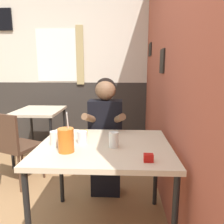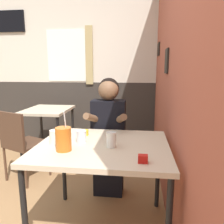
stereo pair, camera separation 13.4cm
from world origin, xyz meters
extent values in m
cube|color=#9E4C38|center=(1.26, 1.24, 1.35)|extent=(0.06, 4.48, 2.70)
cube|color=black|center=(1.22, 2.10, 1.61)|extent=(0.02, 0.26, 0.18)
cube|color=black|center=(1.22, 1.04, 1.41)|extent=(0.02, 0.20, 0.24)
cube|color=beige|center=(0.00, 2.51, 1.90)|extent=(5.46, 0.06, 1.60)
cube|color=#332D28|center=(0.00, 2.51, 0.55)|extent=(5.46, 0.06, 1.10)
cube|color=white|center=(-0.29, 2.48, 1.55)|extent=(0.67, 0.01, 0.86)
cube|color=tan|center=(0.11, 2.46, 1.55)|extent=(0.12, 0.02, 0.96)
cube|color=beige|center=(0.69, 0.35, 0.74)|extent=(1.01, 0.85, 0.04)
cylinder|color=black|center=(0.22, -0.03, 0.36)|extent=(0.04, 0.04, 0.72)
cylinder|color=black|center=(0.22, 0.74, 0.36)|extent=(0.04, 0.04, 0.72)
cylinder|color=black|center=(1.15, 0.74, 0.36)|extent=(0.04, 0.04, 0.72)
cube|color=beige|center=(-0.37, 1.77, 0.74)|extent=(0.62, 0.74, 0.04)
cylinder|color=black|center=(-0.64, 1.44, 0.36)|extent=(0.04, 0.04, 0.72)
cylinder|color=black|center=(-0.10, 1.44, 0.36)|extent=(0.04, 0.04, 0.72)
cylinder|color=black|center=(-0.64, 2.10, 0.36)|extent=(0.04, 0.04, 0.72)
cylinder|color=black|center=(-0.10, 2.10, 0.36)|extent=(0.04, 0.04, 0.72)
cube|color=#4C3323|center=(-0.38, 1.13, 0.44)|extent=(0.52, 0.52, 0.04)
cube|color=#4C3323|center=(-0.45, 0.95, 0.66)|extent=(0.38, 0.18, 0.40)
cylinder|color=#4C3323|center=(-0.48, 1.36, 0.21)|extent=(0.03, 0.03, 0.42)
cylinder|color=#4C3323|center=(-0.14, 1.22, 0.21)|extent=(0.03, 0.03, 0.42)
cylinder|color=#4C3323|center=(-0.28, 0.89, 0.21)|extent=(0.03, 0.03, 0.42)
cube|color=black|center=(0.65, 0.93, 0.23)|extent=(0.31, 0.20, 0.46)
cube|color=black|center=(0.65, 0.93, 0.74)|extent=(0.34, 0.20, 0.56)
sphere|color=black|center=(0.65, 0.95, 1.14)|extent=(0.21, 0.21, 0.21)
sphere|color=brown|center=(0.65, 0.93, 1.12)|extent=(0.21, 0.21, 0.21)
cylinder|color=brown|center=(0.51, 0.79, 0.86)|extent=(0.14, 0.27, 0.15)
cylinder|color=brown|center=(0.79, 0.79, 0.86)|extent=(0.14, 0.27, 0.15)
cylinder|color=#C6661E|center=(0.43, 0.19, 0.84)|extent=(0.11, 0.11, 0.17)
cylinder|color=white|center=(0.45, 0.19, 0.97)|extent=(0.01, 0.04, 0.14)
cylinder|color=silver|center=(0.51, 0.38, 0.80)|extent=(0.08, 0.08, 0.10)
cylinder|color=silver|center=(0.76, 0.30, 0.81)|extent=(0.07, 0.07, 0.11)
cylinder|color=silver|center=(0.32, 0.31, 0.81)|extent=(0.08, 0.08, 0.11)
cube|color=#B7140F|center=(0.99, 0.05, 0.78)|extent=(0.06, 0.04, 0.05)
cube|color=yellow|center=(0.49, 0.57, 0.78)|extent=(0.06, 0.04, 0.05)
camera|label=1|loc=(0.82, -1.25, 1.33)|focal=35.00mm
camera|label=2|loc=(0.95, -1.23, 1.33)|focal=35.00mm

